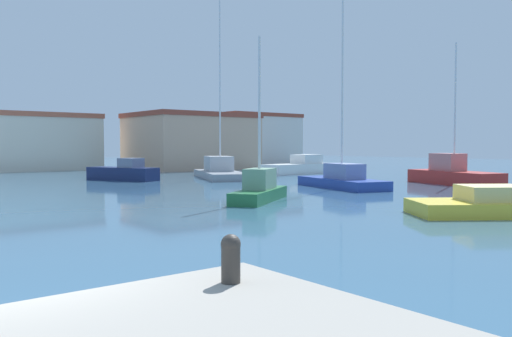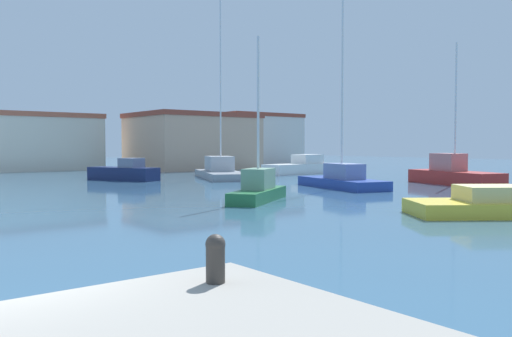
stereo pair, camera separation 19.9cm
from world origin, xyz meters
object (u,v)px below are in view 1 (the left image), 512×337
mooring_bollard (231,256)px  sailboat_blue_distant_north (342,179)px  sailboat_grey_center_channel (220,170)px  motorboat_navy_far_right (124,172)px  sailboat_green_distant_east (259,188)px  sailboat_red_mid_harbor (453,174)px  motorboat_white_near_pier (300,167)px

mooring_bollard → sailboat_blue_distant_north: size_ratio=0.05×
sailboat_grey_center_channel → sailboat_blue_distant_north: bearing=-88.2°
mooring_bollard → motorboat_navy_far_right: size_ratio=0.09×
sailboat_green_distant_east → sailboat_red_mid_harbor: (16.82, 0.29, 0.09)m
mooring_bollard → sailboat_grey_center_channel: 36.58m
sailboat_blue_distant_north → sailboat_grey_center_channel: size_ratio=0.81×
motorboat_white_near_pier → sailboat_red_mid_harbor: 15.75m
mooring_bollard → motorboat_white_near_pier: motorboat_white_near_pier is taller
sailboat_red_mid_harbor → sailboat_green_distant_east: bearing=-179.0°
mooring_bollard → sailboat_blue_distant_north: (21.04, 17.52, -0.87)m
mooring_bollard → sailboat_grey_center_channel: bearing=55.6°
mooring_bollard → motorboat_white_near_pier: (29.86, 30.66, -0.79)m
sailboat_red_mid_harbor → motorboat_white_near_pier: bearing=86.9°
motorboat_white_near_pier → motorboat_navy_far_right: bearing=174.3°
mooring_bollard → motorboat_white_near_pier: bearing=45.8°
sailboat_blue_distant_north → motorboat_white_near_pier: bearing=56.1°
sailboat_blue_distant_north → sailboat_green_distant_east: (-8.84, -2.88, 0.05)m
sailboat_grey_center_channel → sailboat_red_mid_harbor: bearing=-61.2°
motorboat_white_near_pier → sailboat_grey_center_channel: size_ratio=0.54×
sailboat_green_distant_east → sailboat_grey_center_channel: bearing=61.5°
mooring_bollard → sailboat_red_mid_harbor: sailboat_red_mid_harbor is taller
sailboat_grey_center_channel → mooring_bollard: bearing=-124.4°
sailboat_green_distant_east → motorboat_navy_far_right: sailboat_green_distant_east is taller
motorboat_navy_far_right → motorboat_white_near_pier: (16.40, -1.63, 0.04)m
sailboat_green_distant_east → sailboat_grey_center_channel: size_ratio=0.54×
mooring_bollard → sailboat_blue_distant_north: sailboat_blue_distant_north is taller
mooring_bollard → sailboat_red_mid_harbor: size_ratio=0.06×
sailboat_blue_distant_north → motorboat_navy_far_right: (-7.58, 14.77, 0.04)m
sailboat_blue_distant_north → sailboat_green_distant_east: sailboat_blue_distant_north is taller
motorboat_white_near_pier → sailboat_red_mid_harbor: sailboat_red_mid_harbor is taller
sailboat_green_distant_east → sailboat_red_mid_harbor: sailboat_red_mid_harbor is taller
mooring_bollard → sailboat_green_distant_east: bearing=50.2°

